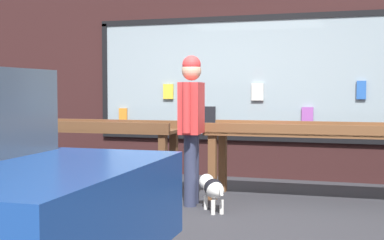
{
  "coord_description": "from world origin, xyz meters",
  "views": [
    {
      "loc": [
        1.96,
        -5.24,
        1.28
      ],
      "look_at": [
        0.06,
        0.74,
        0.91
      ],
      "focal_mm": 50.0,
      "sensor_mm": 36.0,
      "label": 1
    }
  ],
  "objects_px": {
    "display_table_right": "(313,138)",
    "small_dog": "(212,188)",
    "person_browsing": "(192,118)",
    "display_table_left": "(88,134)"
  },
  "relations": [
    {
      "from": "display_table_left",
      "to": "display_table_right",
      "type": "bearing_deg",
      "value": 0.03
    },
    {
      "from": "person_browsing",
      "to": "small_dog",
      "type": "height_order",
      "value": "person_browsing"
    },
    {
      "from": "person_browsing",
      "to": "small_dog",
      "type": "distance_m",
      "value": 0.81
    },
    {
      "from": "display_table_right",
      "to": "small_dog",
      "type": "distance_m",
      "value": 1.36
    },
    {
      "from": "display_table_right",
      "to": "person_browsing",
      "type": "xyz_separation_m",
      "value": [
        -1.25,
        -0.62,
        0.24
      ]
    },
    {
      "from": "display_table_right",
      "to": "person_browsing",
      "type": "distance_m",
      "value": 1.42
    },
    {
      "from": "person_browsing",
      "to": "display_table_right",
      "type": "bearing_deg",
      "value": -70.49
    },
    {
      "from": "display_table_left",
      "to": "small_dog",
      "type": "xyz_separation_m",
      "value": [
        1.91,
        -0.84,
        -0.45
      ]
    },
    {
      "from": "display_table_right",
      "to": "person_browsing",
      "type": "height_order",
      "value": "person_browsing"
    },
    {
      "from": "person_browsing",
      "to": "small_dog",
      "type": "relative_size",
      "value": 3.08
    }
  ]
}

